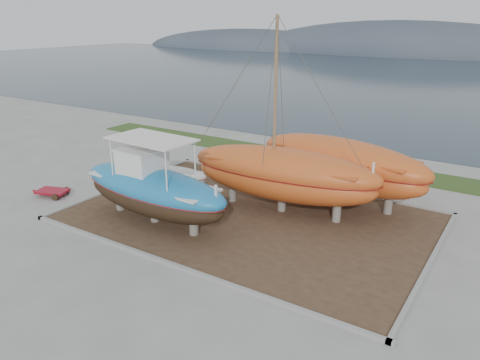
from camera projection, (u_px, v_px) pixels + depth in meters
The scene contains 10 objects.
ground at pixel (204, 247), 21.51m from camera, with size 140.00×140.00×0.00m, color gray.
dirt_patch at pixel (249, 217), 24.68m from camera, with size 18.00×12.00×0.06m, color #422D1E.
curb_frame at pixel (249, 216), 24.66m from camera, with size 18.60×12.60×0.15m, color gray, non-canonical shape.
grass_strip at pixel (333, 163), 33.79m from camera, with size 44.00×3.00×0.08m, color #284219.
sea at pixel (460, 80), 77.01m from camera, with size 260.00×100.00×0.04m, color #1C2C38, non-canonical shape.
blue_caique at pixel (153, 181), 23.41m from camera, with size 9.21×2.88×4.43m, color #1D78B4, non-canonical shape.
white_dinghy at pixel (177, 178), 28.68m from camera, with size 4.13×1.55×1.24m, color white, non-canonical shape.
orange_sailboat at pixel (284, 119), 23.79m from camera, with size 10.58×3.12×10.08m, color #C3521E, non-canonical shape.
orange_bare_hull at pixel (340, 171), 26.46m from camera, with size 10.58×3.17×3.47m, color #C3521E, non-canonical shape.
red_trailer at pixel (53, 193), 27.59m from camera, with size 2.64×1.32×0.37m, color maroon, non-canonical shape.
Camera 1 is at (11.84, -15.29, 10.07)m, focal length 35.00 mm.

